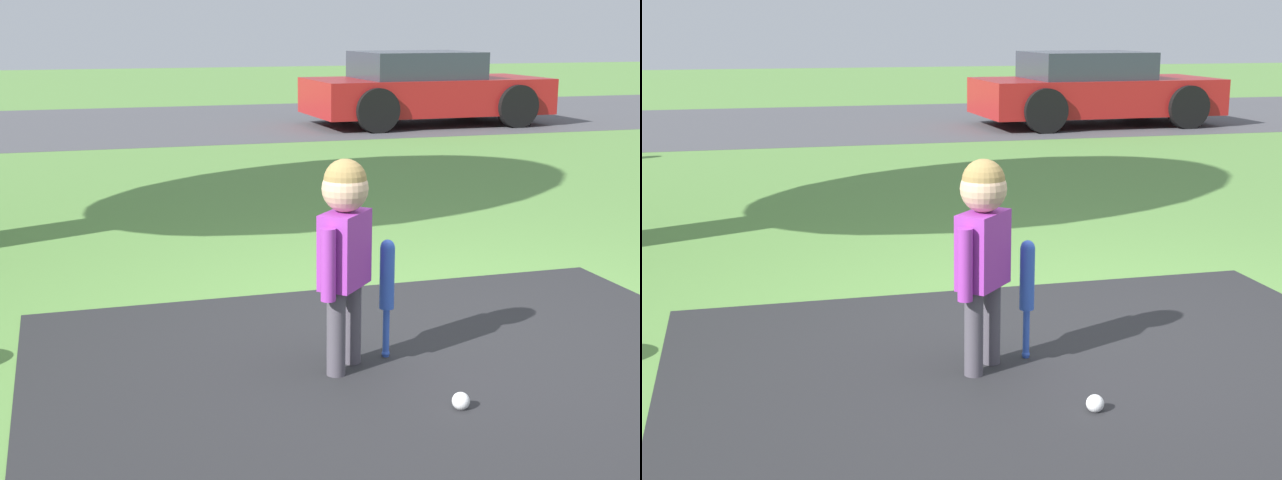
{
  "view_description": "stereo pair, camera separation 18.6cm",
  "coord_description": "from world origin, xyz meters",
  "views": [
    {
      "loc": [
        -1.94,
        -4.03,
        1.59
      ],
      "look_at": [
        -0.7,
        0.13,
        0.54
      ],
      "focal_mm": 50.0,
      "sensor_mm": 36.0,
      "label": 1
    },
    {
      "loc": [
        -1.76,
        -4.08,
        1.59
      ],
      "look_at": [
        -0.7,
        0.13,
        0.54
      ],
      "focal_mm": 50.0,
      "sensor_mm": 36.0,
      "label": 2
    }
  ],
  "objects": [
    {
      "name": "ground_plane",
      "position": [
        0.0,
        0.0,
        0.0
      ],
      "size": [
        60.0,
        60.0,
        0.0
      ],
      "primitive_type": "plane",
      "color": "#5B8C42"
    },
    {
      "name": "street_strip",
      "position": [
        0.0,
        10.85,
        0.0
      ],
      "size": [
        40.0,
        6.0,
        0.01
      ],
      "color": "#4C4C51",
      "rests_on": "ground"
    },
    {
      "name": "child",
      "position": [
        -0.7,
        -0.27,
        0.65
      ],
      "size": [
        0.3,
        0.32,
        1.0
      ],
      "rotation": [
        0.0,
        0.0,
        0.82
      ],
      "color": "#4C4751",
      "rests_on": "ground"
    },
    {
      "name": "baseball_bat",
      "position": [
        -0.46,
        -0.18,
        0.38
      ],
      "size": [
        0.07,
        0.07,
        0.59
      ],
      "color": "blue",
      "rests_on": "ground"
    },
    {
      "name": "sports_ball",
      "position": [
        -0.37,
        -0.84,
        0.04
      ],
      "size": [
        0.08,
        0.08,
        0.08
      ],
      "color": "white",
      "rests_on": "ground"
    },
    {
      "name": "parked_car",
      "position": [
        3.8,
        9.46,
        0.57
      ],
      "size": [
        3.85,
        2.0,
        1.17
      ],
      "rotation": [
        0.0,
        0.0,
        0.02
      ],
      "color": "maroon",
      "rests_on": "ground"
    }
  ]
}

